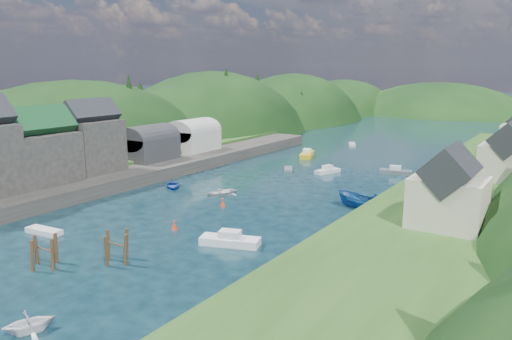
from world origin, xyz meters
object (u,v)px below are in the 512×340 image
Objects in this scene: channel_buoy_near at (174,225)px; channel_buoy_far at (223,203)px; piling_cluster_far at (117,250)px; piling_cluster_near at (44,255)px.

channel_buoy_near is 10.68m from channel_buoy_far.
channel_buoy_near is at bearing 101.46° from piling_cluster_far.
piling_cluster_near is at bearing -93.29° from channel_buoy_far.
channel_buoy_near is at bearing -83.64° from channel_buoy_far.
piling_cluster_far is at bearing 43.56° from piling_cluster_near.
channel_buoy_far is at bearing 96.36° from channel_buoy_near.
piling_cluster_far reaches higher than channel_buoy_near.
piling_cluster_far is 3.27× the size of channel_buoy_near.
piling_cluster_far is 10.39m from channel_buoy_near.
piling_cluster_near is at bearing -100.21° from channel_buoy_near.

